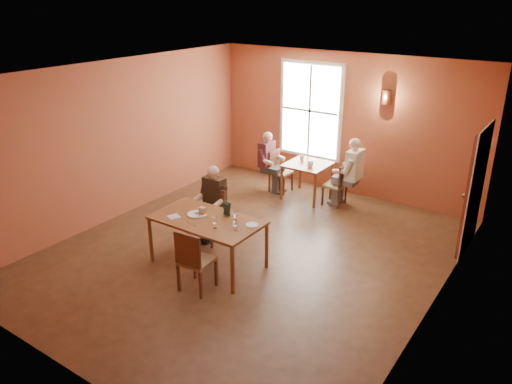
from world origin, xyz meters
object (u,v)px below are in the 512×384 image
Objects in this scene: diner_white at (337,173)px; diner_maroon at (280,163)px; chair_diner_maroon at (281,172)px; main_table at (208,242)px; chair_diner_main at (210,217)px; diner_main at (208,208)px; second_table at (307,181)px; chair_empty at (197,259)px; chair_diner_white at (335,184)px.

diner_maroon is (-1.36, 0.00, -0.06)m from diner_white.
chair_diner_maroon is 0.71× the size of diner_maroon.
chair_diner_main is at bearing 127.57° from main_table.
diner_main is at bearing 158.23° from diner_white.
second_table is 0.68× the size of diner_maroon.
chair_diner_maroon is at bearing -85.29° from chair_diner_main.
chair_diner_main is at bearing 4.71° from chair_diner_maroon.
second_table is at bearing 90.00° from chair_diner_maroon.
chair_diner_main is 0.17m from diner_main.
chair_empty is 1.08× the size of chair_diner_maroon.
diner_main reaches higher than chair_diner_maroon.
chair_diner_white is 0.26m from diner_white.
second_table is (0.42, 2.76, -0.26)m from diner_main.
chair_diner_maroon is at bearing -85.34° from diner_main.
diner_white is at bearing 79.88° from main_table.
chair_diner_main is 2.77m from second_table.
chair_empty is at bearing -84.41° from second_table.
chair_diner_main reaches higher than second_table.
main_table is 0.72m from chair_empty.
diner_white reaches higher than chair_diner_white.
second_table is 0.75m from diner_white.
chair_diner_main is 2.96m from diner_white.
diner_maroon reaches higher than chair_empty.
chair_diner_main is 0.95× the size of chair_empty.
chair_empty is (0.82, -1.29, 0.02)m from chair_diner_main.
main_table is 1.24× the size of diner_white.
chair_diner_main is 1.05× the size of chair_diner_white.
diner_white reaches higher than main_table.
chair_diner_white is at bearing 90.00° from diner_maroon.
chair_diner_maroon is at bearing 90.00° from diner_maroon.
chair_diner_white is at bearing -111.45° from chair_diner_main.
main_table is 3.43m from chair_diner_white.
diner_white is (0.68, 0.00, 0.32)m from second_table.
diner_white is 1.35m from chair_diner_maroon.
second_table is 0.65m from chair_diner_maroon.
chair_diner_main is at bearing 158.01° from diner_white.
diner_maroon is at bearing 102.58° from main_table.
chair_diner_main is at bearing -90.00° from diner_main.
diner_white is at bearing -90.00° from chair_diner_white.
chair_diner_main is 2.94m from chair_diner_white.
diner_white is (1.10, 2.76, 0.06)m from diner_main.
diner_white is at bearing -111.77° from diner_main.
diner_main is at bearing 90.00° from chair_diner_main.
chair_diner_main is 0.74× the size of diner_maroon.
chair_diner_main is 1.08× the size of second_table.
second_table is 0.65m from chair_diner_white.
diner_main is 2.78m from diner_maroon.
diner_white reaches higher than diner_maroon.
diner_white is (0.60, 3.38, 0.29)m from main_table.
chair_diner_maroon is 0.18m from diner_maroon.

